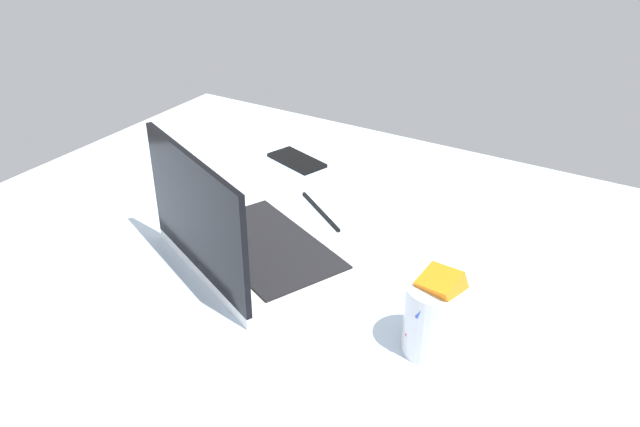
{
  "coord_description": "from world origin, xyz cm",
  "views": [
    {
      "loc": [
        -36.27,
        72.87,
        82.11
      ],
      "look_at": [
        17.5,
        -15.8,
        24.0
      ],
      "focal_mm": 36.77,
      "sensor_mm": 36.0,
      "label": 1
    }
  ],
  "objects": [
    {
      "name": "charger_cable",
      "position": [
        23.17,
        -25.33,
        18.3
      ],
      "size": [
        14.39,
        10.06,
        0.6
      ],
      "primitive_type": "cube",
      "rotation": [
        0.0,
        0.0,
        -0.6
      ],
      "color": "black",
      "rests_on": "bed_mattress"
    },
    {
      "name": "cell_phone",
      "position": [
        40.48,
        -43.22,
        18.4
      ],
      "size": [
        15.41,
        10.77,
        0.8
      ],
      "primitive_type": "cube",
      "rotation": [
        0.0,
        0.0,
        1.26
      ],
      "color": "black",
      "rests_on": "bed_mattress"
    },
    {
      "name": "snack_cup",
      "position": [
        -11.86,
        1.14,
        23.95
      ],
      "size": [
        9.0,
        9.13,
        13.91
      ],
      "color": "silver",
      "rests_on": "bed_mattress"
    },
    {
      "name": "bed_mattress",
      "position": [
        0.0,
        0.0,
        9.0
      ],
      "size": [
        180.0,
        140.0,
        18.0
      ],
      "primitive_type": "cube",
      "color": "silver",
      "rests_on": "ground"
    },
    {
      "name": "laptop",
      "position": [
        25.17,
        -2.5,
        22.41
      ],
      "size": [
        39.51,
        34.45,
        23.0
      ],
      "rotation": [
        0.0,
        0.0,
        -0.42
      ],
      "color": "silver",
      "rests_on": "bed_mattress"
    }
  ]
}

